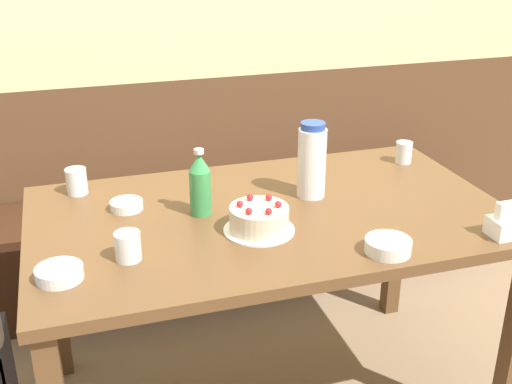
% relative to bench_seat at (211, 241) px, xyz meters
% --- Properties ---
extents(back_wall, '(4.80, 0.04, 2.50)m').
position_rel_bench_seat_xyz_m(back_wall, '(0.00, 0.22, 1.03)').
color(back_wall, brown).
rests_on(back_wall, ground_plane).
extents(bench_seat, '(2.39, 0.38, 0.44)m').
position_rel_bench_seat_xyz_m(bench_seat, '(0.00, 0.00, 0.00)').
color(bench_seat, '#381E11').
rests_on(bench_seat, ground_plane).
extents(dining_table, '(1.47, 0.86, 0.74)m').
position_rel_bench_seat_xyz_m(dining_table, '(0.00, -0.83, 0.44)').
color(dining_table, brown).
rests_on(dining_table, ground_plane).
extents(birthday_cake, '(0.21, 0.21, 0.10)m').
position_rel_bench_seat_xyz_m(birthday_cake, '(-0.07, -0.94, 0.56)').
color(birthday_cake, white).
rests_on(birthday_cake, dining_table).
extents(water_pitcher, '(0.09, 0.09, 0.25)m').
position_rel_bench_seat_xyz_m(water_pitcher, '(0.17, -0.75, 0.64)').
color(water_pitcher, white).
rests_on(water_pitcher, dining_table).
extents(soju_bottle, '(0.07, 0.07, 0.21)m').
position_rel_bench_seat_xyz_m(soju_bottle, '(-0.21, -0.78, 0.62)').
color(soju_bottle, '#388E4C').
rests_on(soju_bottle, dining_table).
extents(napkin_holder, '(0.11, 0.08, 0.11)m').
position_rel_bench_seat_xyz_m(napkin_holder, '(0.60, -1.18, 0.56)').
color(napkin_holder, white).
rests_on(napkin_holder, dining_table).
extents(bowl_soup_white, '(0.13, 0.13, 0.04)m').
position_rel_bench_seat_xyz_m(bowl_soup_white, '(0.23, -1.17, 0.54)').
color(bowl_soup_white, white).
rests_on(bowl_soup_white, dining_table).
extents(bowl_rice_small, '(0.10, 0.10, 0.03)m').
position_rel_bench_seat_xyz_m(bowl_rice_small, '(-0.42, -0.68, 0.54)').
color(bowl_rice_small, white).
rests_on(bowl_rice_small, dining_table).
extents(bowl_side_dish, '(0.12, 0.12, 0.03)m').
position_rel_bench_seat_xyz_m(bowl_side_dish, '(-0.63, -1.05, 0.54)').
color(bowl_side_dish, white).
rests_on(bowl_side_dish, dining_table).
extents(glass_water_tall, '(0.07, 0.07, 0.08)m').
position_rel_bench_seat_xyz_m(glass_water_tall, '(-0.45, -1.00, 0.56)').
color(glass_water_tall, silver).
rests_on(glass_water_tall, dining_table).
extents(glass_tumbler_short, '(0.06, 0.06, 0.08)m').
position_rel_bench_seat_xyz_m(glass_tumbler_short, '(0.61, -0.57, 0.56)').
color(glass_tumbler_short, silver).
rests_on(glass_tumbler_short, dining_table).
extents(glass_shot_small, '(0.07, 0.07, 0.09)m').
position_rel_bench_seat_xyz_m(glass_shot_small, '(-0.56, -0.50, 0.57)').
color(glass_shot_small, silver).
rests_on(glass_shot_small, dining_table).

